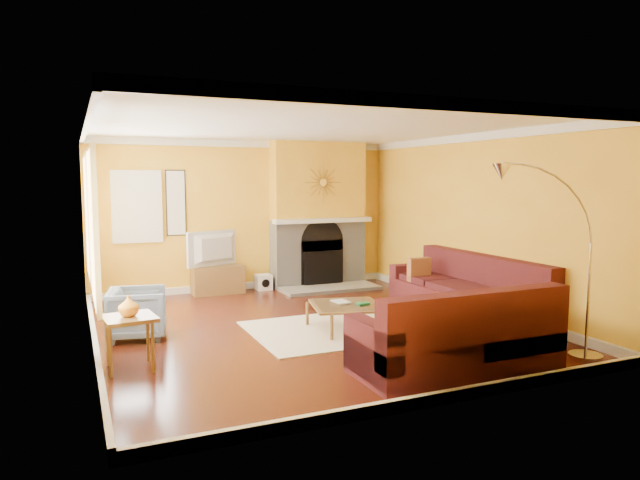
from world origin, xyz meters
name	(u,v)px	position (x,y,z in m)	size (l,w,h in m)	color
floor	(309,327)	(0.00, 0.00, -0.01)	(5.50, 6.00, 0.02)	#572112
ceiling	(308,126)	(0.00, 0.00, 2.71)	(5.50, 6.00, 0.02)	white
wall_back	(246,215)	(0.00, 3.01, 1.35)	(5.50, 0.02, 2.70)	yellow
wall_front	(442,256)	(0.00, -3.01, 1.35)	(5.50, 0.02, 2.70)	yellow
wall_left	(87,237)	(-2.76, 0.00, 1.35)	(0.02, 6.00, 2.70)	yellow
wall_right	(475,222)	(2.76, 0.00, 1.35)	(0.02, 6.00, 2.70)	yellow
baseboard	(309,322)	(0.00, 0.00, 0.06)	(5.50, 6.00, 0.12)	white
crown_molding	(308,131)	(0.00, 0.00, 2.64)	(5.50, 6.00, 0.12)	white
window_left_near	(87,217)	(-2.72, 1.30, 1.50)	(0.06, 1.22, 1.72)	white
window_left_far	(92,228)	(-2.72, -0.60, 1.50)	(0.06, 1.22, 1.72)	white
window_back	(137,207)	(-1.90, 2.96, 1.55)	(0.82, 0.06, 1.22)	white
wall_art	(176,203)	(-1.25, 2.97, 1.60)	(0.34, 0.04, 1.14)	white
fireplace	(318,214)	(1.35, 2.80, 1.35)	(1.80, 0.40, 2.70)	#9F9D97
mantel	(323,220)	(1.35, 2.56, 1.25)	(1.92, 0.22, 0.08)	white
hearth	(330,288)	(1.35, 2.25, 0.03)	(1.80, 0.70, 0.06)	#9F9D97
sunburst	(323,182)	(1.35, 2.57, 1.95)	(0.70, 0.04, 0.70)	olive
rug	(341,329)	(0.35, -0.30, 0.01)	(2.40, 1.80, 0.02)	beige
sectional_sofa	(418,299)	(1.20, -0.85, 0.45)	(3.10, 3.70, 0.90)	#511A1E
coffee_table	(346,317)	(0.40, -0.35, 0.18)	(0.89, 0.89, 0.35)	white
media_console	(218,280)	(-0.60, 2.75, 0.25)	(0.89, 0.40, 0.49)	brown
tv	(217,249)	(-0.60, 2.75, 0.80)	(1.07, 0.14, 0.62)	black
subwoofer	(263,282)	(0.25, 2.78, 0.14)	(0.28, 0.28, 0.28)	white
armchair	(137,313)	(-2.20, 0.35, 0.32)	(0.69, 0.71, 0.64)	slate
side_table	(130,343)	(-2.40, -0.85, 0.29)	(0.52, 0.52, 0.57)	brown
vase	(129,306)	(-2.40, -0.85, 0.68)	(0.22, 0.22, 0.23)	orange
book	(335,303)	(0.27, -0.26, 0.36)	(0.19, 0.26, 0.03)	white
arc_lamp	(550,267)	(1.71, -2.55, 1.08)	(1.37, 0.36, 2.16)	silver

